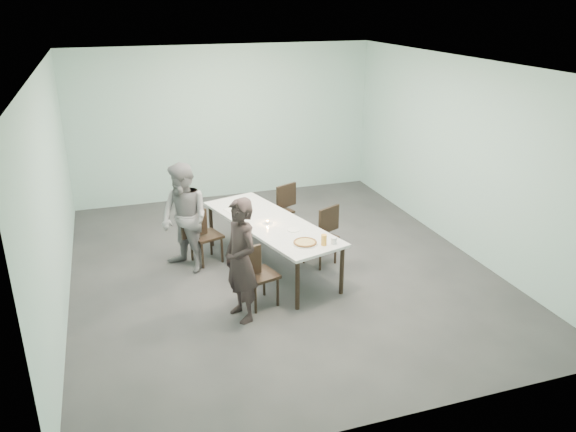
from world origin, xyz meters
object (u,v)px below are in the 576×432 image
object	(u,v)px
chair_far_left	(201,233)
tealight	(268,222)
chair_near_right	(324,232)
chair_far_right	(281,206)
side_plate	(294,230)
beer_glass	(324,240)
pizza	(305,243)
water_tumbler	(334,241)
amber_tumbler	(241,208)
diner_near	(241,260)
chair_near_left	(254,272)
diner_far	(184,218)
table	(270,225)

from	to	relation	value
chair_far_left	tealight	size ratio (longest dim) A/B	15.54
chair_near_right	chair_far_right	size ratio (longest dim) A/B	1.00
side_plate	beer_glass	size ratio (longest dim) A/B	1.20
chair_far_right	tealight	distance (m)	1.42
chair_far_right	pizza	xyz separation A→B (m)	(-0.33, -2.10, 0.27)
water_tumbler	amber_tumbler	world-z (taller)	water_tumbler
diner_near	amber_tumbler	distance (m)	1.88
chair_far_left	side_plate	size ratio (longest dim) A/B	4.83
chair_far_left	diner_near	distance (m)	1.77
water_tumbler	tealight	xyz separation A→B (m)	(-0.64, 0.96, -0.02)
chair_near_left	beer_glass	bearing A→B (deg)	-16.56
chair_near_left	chair_far_left	bearing A→B (deg)	89.99
diner_far	beer_glass	size ratio (longest dim) A/B	10.90
chair_far_left	water_tumbler	xyz separation A→B (m)	(1.53, -1.51, 0.29)
chair_far_left	amber_tumbler	world-z (taller)	chair_far_left
pizza	water_tumbler	distance (m)	0.38
diner_far	diner_near	bearing A→B (deg)	-17.01
diner_near	side_plate	xyz separation A→B (m)	(0.97, 0.82, -0.05)
chair_near_left	chair_far_right	size ratio (longest dim) A/B	1.00
chair_near_right	side_plate	bearing A→B (deg)	5.38
tealight	amber_tumbler	bearing A→B (deg)	110.21
tealight	water_tumbler	bearing A→B (deg)	-56.31
chair_far_left	diner_far	xyz separation A→B (m)	(-0.25, -0.14, 0.32)
chair_far_right	diner_near	distance (m)	2.77
chair_near_right	pizza	bearing A→B (deg)	28.88
side_plate	tealight	world-z (taller)	tealight
water_tumbler	tealight	size ratio (longest dim) A/B	1.61
chair_far_left	chair_far_right	size ratio (longest dim) A/B	1.00
chair_near_left	diner_far	bearing A→B (deg)	100.64
chair_near_right	chair_far_right	distance (m)	1.28
amber_tumbler	tealight	bearing A→B (deg)	-69.79
chair_far_right	amber_tumbler	size ratio (longest dim) A/B	10.88
chair_near_left	water_tumbler	size ratio (longest dim) A/B	9.67
table	chair_near_right	xyz separation A→B (m)	(0.83, -0.06, -0.19)
table	side_plate	bearing A→B (deg)	-62.50
chair_near_left	pizza	xyz separation A→B (m)	(0.74, 0.11, 0.27)
chair_far_left	chair_near_right	bearing A→B (deg)	-35.63
diner_near	side_plate	world-z (taller)	diner_near
chair_near_left	tealight	distance (m)	1.09
chair_near_right	diner_near	world-z (taller)	diner_near
pizza	side_plate	xyz separation A→B (m)	(0.01, 0.49, -0.01)
chair_far_left	chair_near_right	size ratio (longest dim) A/B	1.00
tealight	chair_near_right	bearing A→B (deg)	0.42
side_plate	beer_glass	xyz separation A→B (m)	(0.22, -0.61, 0.07)
amber_tumbler	chair_near_left	bearing A→B (deg)	-97.82
side_plate	table	bearing A→B (deg)	117.50
beer_glass	amber_tumbler	size ratio (longest dim) A/B	1.88
diner_near	beer_glass	size ratio (longest dim) A/B	10.70
table	chair_near_left	bearing A→B (deg)	-117.29
side_plate	tealight	xyz separation A→B (m)	(-0.28, 0.36, 0.02)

